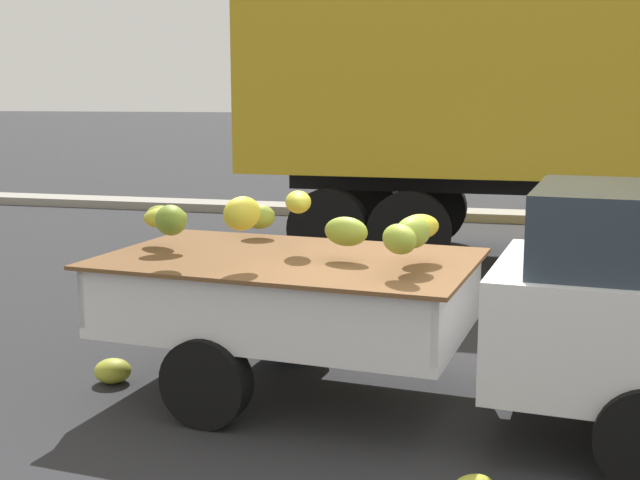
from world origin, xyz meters
TOP-DOWN VIEW (x-y plane):
  - ground at (0.00, 0.00)m, footprint 220.00×220.00m
  - curb_strip at (0.00, 9.97)m, footprint 80.00×0.80m
  - pickup_truck at (0.53, 0.06)m, footprint 4.99×2.15m
  - fallen_banana_bunch_near_tailgate at (-2.84, 0.11)m, footprint 0.35×0.33m

SIDE VIEW (x-z plane):
  - ground at x=0.00m, z-range 0.00..0.00m
  - curb_strip at x=0.00m, z-range 0.00..0.16m
  - fallen_banana_bunch_near_tailgate at x=-2.84m, z-range 0.00..0.20m
  - pickup_truck at x=0.53m, z-range 0.03..1.73m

